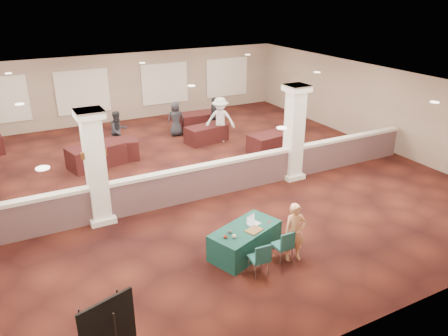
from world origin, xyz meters
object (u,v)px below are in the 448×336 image
attendee_a (118,131)px  near_table (245,240)px  far_table_back_center (206,134)px  far_table_back_right (200,121)px  far_table_front_left (97,156)px  far_table_front_center (113,150)px  conf_chair_main (285,244)px  far_table_front_right (272,142)px  woman (295,232)px  attendee_d (176,119)px  attendee_b (220,120)px  easel_board (108,330)px  conf_chair_side (261,257)px  attendee_c (214,115)px

attendee_a → near_table: bearing=-102.0°
far_table_back_center → far_table_back_right: size_ratio=0.89×
far_table_front_left → far_table_front_center: far_table_front_left is taller
near_table → conf_chair_main: bearing=-70.4°
far_table_back_center → attendee_a: size_ratio=1.08×
conf_chair_main → far_table_front_right: size_ratio=0.44×
far_table_back_center → woman: bearing=-101.9°
woman → far_table_front_left: size_ratio=0.74×
far_table_back_center → attendee_d: 1.64m
far_table_front_right → attendee_b: (-1.23, 2.06, 0.57)m
conf_chair_main → attendee_b: size_ratio=0.44×
easel_board → woman: bearing=0.6°
far_table_front_left → far_table_back_center: 4.73m
far_table_front_center → far_table_back_right: 4.88m
conf_chair_side → far_table_back_right: 11.11m
conf_chair_side → far_table_back_right: bearing=75.9°
easel_board → woman: 4.96m
attendee_a → conf_chair_main: bearing=-98.5°
easel_board → far_table_front_left: 9.81m
easel_board → far_table_back_center: (6.57, 10.18, -0.69)m
far_table_front_center → far_table_front_right: size_ratio=1.01×
conf_chair_main → attendee_d: bearing=81.6°
attendee_b → far_table_front_center: bearing=-148.7°
far_table_front_left → far_table_front_right: 6.69m
easel_board → attendee_c: easel_board is taller
woman → far_table_front_center: size_ratio=0.78×
near_table → woman: 1.25m
far_table_back_center → attendee_a: attendee_a is taller
far_table_front_center → easel_board: bearing=-104.4°
far_table_back_right → attendee_b: bearing=-88.3°
conf_chair_side → far_table_front_right: conf_chair_side is taller
conf_chair_main → near_table: bearing=129.2°
attendee_a → attendee_b: bearing=-30.0°
conf_chair_side → woman: 1.10m
far_table_back_right → near_table: bearing=-108.6°
easel_board → woman: easel_board is taller
woman → far_table_back_center: bearing=92.1°
attendee_b → far_table_front_right: bearing=-27.9°
far_table_back_right → attendee_b: 1.96m
far_table_front_left → far_table_back_right: far_table_front_left is taller
conf_chair_main → far_table_back_right: (2.60, 10.39, -0.09)m
far_table_front_right → attendee_b: size_ratio=0.98×
near_table → attendee_a: bearing=74.4°
woman → far_table_front_left: (-2.85, 8.14, -0.33)m
attendee_b → easel_board: bearing=-94.2°
attendee_c → far_table_front_right: bearing=-139.2°
woman → attendee_a: size_ratio=0.92×
far_table_back_right → attendee_c: 0.87m
near_table → attendee_b: size_ratio=0.96×
attendee_a → attendee_d: attendee_a is taller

